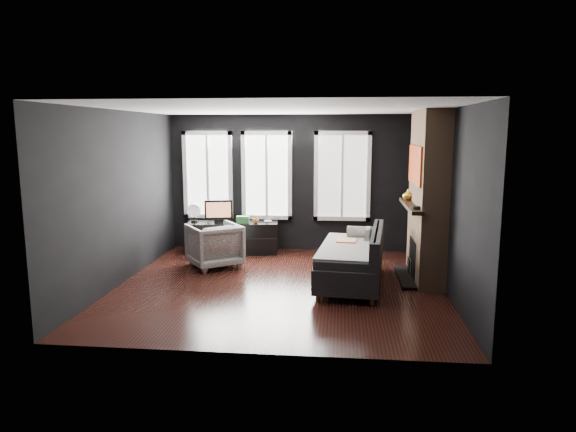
# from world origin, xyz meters

# --- Properties ---
(floor) EXTENTS (5.00, 5.00, 0.00)m
(floor) POSITION_xyz_m (0.00, 0.00, 0.00)
(floor) COLOR black
(floor) RESTS_ON ground
(ceiling) EXTENTS (5.00, 5.00, 0.00)m
(ceiling) POSITION_xyz_m (0.00, 0.00, 2.70)
(ceiling) COLOR white
(ceiling) RESTS_ON ground
(wall_back) EXTENTS (5.00, 0.02, 2.70)m
(wall_back) POSITION_xyz_m (0.00, 2.50, 1.35)
(wall_back) COLOR black
(wall_back) RESTS_ON ground
(wall_left) EXTENTS (0.02, 5.00, 2.70)m
(wall_left) POSITION_xyz_m (-2.50, 0.00, 1.35)
(wall_left) COLOR black
(wall_left) RESTS_ON ground
(wall_right) EXTENTS (0.02, 5.00, 2.70)m
(wall_right) POSITION_xyz_m (2.50, 0.00, 1.35)
(wall_right) COLOR black
(wall_right) RESTS_ON ground
(windows) EXTENTS (4.00, 0.16, 1.76)m
(windows) POSITION_xyz_m (-0.45, 2.46, 2.38)
(windows) COLOR white
(windows) RESTS_ON wall_back
(fireplace) EXTENTS (0.70, 1.62, 2.70)m
(fireplace) POSITION_xyz_m (2.30, 0.60, 1.35)
(fireplace) COLOR #93724C
(fireplace) RESTS_ON floor
(sofa) EXTENTS (1.23, 2.16, 0.89)m
(sofa) POSITION_xyz_m (1.10, 0.20, 0.44)
(sofa) COLOR black
(sofa) RESTS_ON floor
(stripe_pillow) EXTENTS (0.12, 0.34, 0.33)m
(stripe_pillow) POSITION_xyz_m (1.38, 0.71, 0.64)
(stripe_pillow) COLOR gray
(stripe_pillow) RESTS_ON sofa
(armchair) EXTENTS (1.12, 1.11, 0.85)m
(armchair) POSITION_xyz_m (-1.28, 1.01, 0.43)
(armchair) COLOR white
(armchair) RESTS_ON floor
(media_console) EXTENTS (1.82, 0.76, 0.61)m
(media_console) POSITION_xyz_m (-1.18, 2.10, 0.30)
(media_console) COLOR black
(media_console) RESTS_ON floor
(monitor) EXTENTS (0.57, 0.25, 0.49)m
(monitor) POSITION_xyz_m (-1.45, 2.09, 0.85)
(monitor) COLOR black
(monitor) RESTS_ON media_console
(desk_fan) EXTENTS (0.33, 0.33, 0.37)m
(desk_fan) POSITION_xyz_m (-1.94, 2.04, 0.79)
(desk_fan) COLOR gray
(desk_fan) RESTS_ON media_console
(mug) EXTENTS (0.13, 0.12, 0.11)m
(mug) POSITION_xyz_m (-0.72, 2.06, 0.66)
(mug) COLOR orange
(mug) RESTS_ON media_console
(book) EXTENTS (0.15, 0.05, 0.20)m
(book) POSITION_xyz_m (-0.57, 2.25, 0.71)
(book) COLOR tan
(book) RESTS_ON media_console
(storage_box) EXTENTS (0.25, 0.17, 0.13)m
(storage_box) POSITION_xyz_m (-0.97, 2.05, 0.67)
(storage_box) COLOR #316C38
(storage_box) RESTS_ON media_console
(mantel_vase) EXTENTS (0.22, 0.22, 0.18)m
(mantel_vase) POSITION_xyz_m (2.05, 1.05, 1.32)
(mantel_vase) COLOR orange
(mantel_vase) RESTS_ON fireplace
(mantel_clock) EXTENTS (0.16, 0.16, 0.04)m
(mantel_clock) POSITION_xyz_m (2.05, 0.05, 1.25)
(mantel_clock) COLOR black
(mantel_clock) RESTS_ON fireplace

